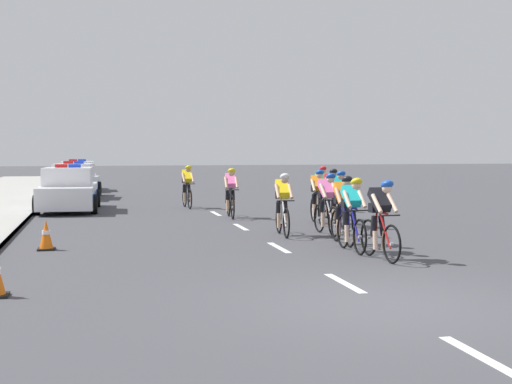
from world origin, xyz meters
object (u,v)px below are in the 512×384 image
at_px(cyclist_lead, 381,219).
at_px(cyclist_ninth, 321,188).
at_px(cyclist_third, 343,209).
at_px(cyclist_eighth, 331,193).
at_px(police_car_third, 78,177).
at_px(cyclist_tenth, 231,192).
at_px(cyclist_sixth, 318,196).
at_px(cyclist_fourth, 327,203).
at_px(cyclist_second, 352,213).
at_px(police_car_nearest, 69,191).
at_px(cyclist_eleventh, 187,186).
at_px(cyclist_fifth, 283,203).
at_px(cyclist_seventh, 338,198).
at_px(police_car_second, 74,182).
at_px(traffic_cone_mid, 46,235).

height_order(cyclist_lead, cyclist_ninth, same).
bearing_deg(cyclist_third, cyclist_eighth, 73.70).
xyz_separation_m(cyclist_eighth, police_car_third, (-7.72, 16.60, -0.11)).
bearing_deg(cyclist_tenth, police_car_third, 107.72).
relative_size(cyclist_third, cyclist_sixth, 1.00).
bearing_deg(cyclist_lead, cyclist_tenth, 98.44).
bearing_deg(cyclist_ninth, cyclist_fourth, -107.10).
height_order(cyclist_sixth, police_car_third, police_car_third).
bearing_deg(cyclist_second, cyclist_lead, -81.63).
distance_m(cyclist_eighth, police_car_nearest, 9.12).
bearing_deg(police_car_third, cyclist_eleventh, -70.59).
distance_m(cyclist_lead, cyclist_ninth, 10.39).
relative_size(cyclist_third, cyclist_fifth, 1.00).
bearing_deg(cyclist_fourth, cyclist_fifth, 177.63).
bearing_deg(cyclist_second, cyclist_fifth, 103.84).
bearing_deg(police_car_third, police_car_nearest, -90.00).
height_order(cyclist_second, cyclist_third, same).
distance_m(cyclist_seventh, cyclist_tenth, 3.85).
distance_m(cyclist_second, police_car_third, 23.57).
distance_m(cyclist_second, cyclist_tenth, 7.48).
xyz_separation_m(cyclist_sixth, cyclist_seventh, (0.27, -0.91, 0.00)).
distance_m(cyclist_eighth, police_car_second, 13.48).
height_order(cyclist_third, cyclist_tenth, same).
bearing_deg(cyclist_ninth, cyclist_second, -104.51).
relative_size(cyclist_lead, traffic_cone_mid, 2.69).
xyz_separation_m(cyclist_fourth, police_car_third, (-6.43, 20.01, -0.11)).
bearing_deg(traffic_cone_mid, cyclist_ninth, 41.20).
bearing_deg(police_car_nearest, cyclist_fourth, -52.14).
bearing_deg(cyclist_eighth, cyclist_sixth, -127.81).
xyz_separation_m(police_car_third, traffic_cone_mid, (-0.10, -21.14, -0.37)).
bearing_deg(cyclist_lead, cyclist_sixth, 82.60).
xyz_separation_m(cyclist_fourth, cyclist_eighth, (1.29, 3.41, 0.00)).
height_order(cyclist_ninth, cyclist_tenth, same).
distance_m(cyclist_fourth, cyclist_ninth, 6.58).
bearing_deg(cyclist_third, police_car_second, 111.03).
distance_m(cyclist_tenth, police_car_third, 16.16).
bearing_deg(cyclist_seventh, cyclist_third, -107.82).
bearing_deg(cyclist_eleventh, cyclist_fourth, -74.44).
bearing_deg(cyclist_tenth, police_car_nearest, 143.43).
bearing_deg(police_car_nearest, cyclist_third, -58.08).
distance_m(cyclist_sixth, police_car_third, 18.87).
relative_size(cyclist_third, police_car_nearest, 0.39).
relative_size(cyclist_fourth, traffic_cone_mid, 2.69).
xyz_separation_m(cyclist_lead, cyclist_tenth, (-1.26, 8.49, 0.00)).
height_order(cyclist_fifth, cyclist_eighth, same).
xyz_separation_m(cyclist_eighth, cyclist_tenth, (-2.80, 1.21, 0.00)).
bearing_deg(cyclist_fifth, cyclist_seventh, 38.06).
height_order(cyclist_eighth, police_car_nearest, police_car_nearest).
relative_size(cyclist_eleventh, police_car_third, 0.39).
distance_m(cyclist_second, traffic_cone_mid, 6.36).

